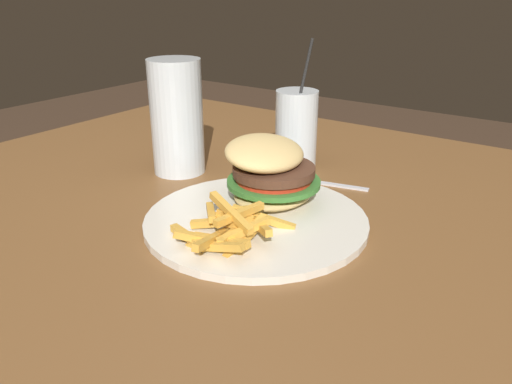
# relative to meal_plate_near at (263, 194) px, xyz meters

# --- Properties ---
(dining_table) EXTENTS (1.23, 1.09, 0.76)m
(dining_table) POSITION_rel_meal_plate_near_xyz_m (-0.10, 0.08, -0.13)
(dining_table) COLOR brown
(dining_table) RESTS_ON ground_plane
(meal_plate_near) EXTENTS (0.30, 0.30, 0.11)m
(meal_plate_near) POSITION_rel_meal_plate_near_xyz_m (0.00, 0.00, 0.00)
(meal_plate_near) COLOR silver
(meal_plate_near) RESTS_ON dining_table
(beer_glass) EXTENTS (0.09, 0.09, 0.19)m
(beer_glass) POSITION_rel_meal_plate_near_xyz_m (0.06, 0.21, 0.06)
(beer_glass) COLOR silver
(beer_glass) RESTS_ON dining_table
(juice_glass) EXTENTS (0.07, 0.07, 0.22)m
(juice_glass) POSITION_rel_meal_plate_near_xyz_m (0.20, 0.07, 0.03)
(juice_glass) COLOR silver
(juice_glass) RESTS_ON dining_table
(spoon) EXTENTS (0.06, 0.16, 0.01)m
(spoon) POSITION_rel_meal_plate_near_xyz_m (0.14, 0.04, -0.03)
(spoon) COLOR silver
(spoon) RESTS_ON dining_table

